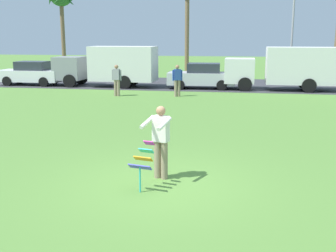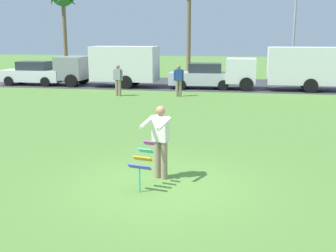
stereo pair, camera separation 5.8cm
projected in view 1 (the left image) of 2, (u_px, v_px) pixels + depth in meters
ground_plane at (162, 184)px, 9.55m from camera, size 120.00×120.00×0.00m
road_strip at (215, 84)px, 28.82m from camera, size 120.00×8.00×0.01m
person_kite_flyer at (160, 139)px, 9.70m from camera, size 0.68×0.75×1.73m
kite_held at (143, 160)px, 9.04m from camera, size 0.53×0.69×1.04m
parked_car_white at (31, 74)px, 28.34m from camera, size 4.21×1.85×1.60m
parked_truck_grey_van at (111, 65)px, 27.28m from camera, size 6.76×2.27×2.62m
parked_car_silver at (202, 76)px, 26.45m from camera, size 4.26×1.95×1.60m
parked_truck_white_box at (288, 67)px, 25.47m from camera, size 6.71×2.15×2.62m
streetlight_pole at (292, 26)px, 31.71m from camera, size 0.24×1.65×7.00m
person_walker_near at (177, 80)px, 23.00m from camera, size 0.54×0.33×1.73m
person_walker_far at (117, 79)px, 23.16m from camera, size 0.57×0.27×1.73m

